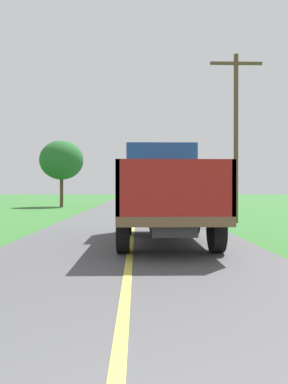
# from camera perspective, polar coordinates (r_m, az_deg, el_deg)

# --- Properties ---
(banana_truck_near) EXTENTS (2.38, 5.82, 2.80)m
(banana_truck_near) POSITION_cam_1_polar(r_m,az_deg,el_deg) (10.94, 2.80, 0.22)
(banana_truck_near) COLOR #2D2D30
(banana_truck_near) RESTS_ON road_surface
(utility_pole_roadside) EXTENTS (2.30, 0.20, 7.48)m
(utility_pole_roadside) POSITION_cam_1_polar(r_m,az_deg,el_deg) (17.35, 13.79, 8.95)
(utility_pole_roadside) COLOR brown
(utility_pole_roadside) RESTS_ON ground
(roadside_tree_near_left) EXTENTS (3.68, 3.68, 5.61)m
(roadside_tree_near_left) POSITION_cam_1_polar(r_m,az_deg,el_deg) (32.66, -12.41, 4.73)
(roadside_tree_near_left) COLOR #4C3823
(roadside_tree_near_left) RESTS_ON ground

